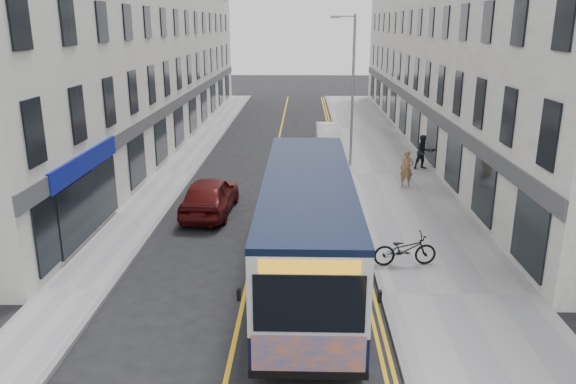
# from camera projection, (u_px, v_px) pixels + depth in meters

# --- Properties ---
(ground) EXTENTS (140.00, 140.00, 0.00)m
(ground) POSITION_uv_depth(u_px,v_px,m) (249.00, 277.00, 17.45)
(ground) COLOR black
(ground) RESTS_ON ground
(pavement_east) EXTENTS (4.50, 64.00, 0.12)m
(pavement_east) POSITION_uv_depth(u_px,v_px,m) (392.00, 176.00, 28.75)
(pavement_east) COLOR gray
(pavement_east) RESTS_ON ground
(pavement_west) EXTENTS (2.00, 64.00, 0.12)m
(pavement_west) POSITION_uv_depth(u_px,v_px,m) (174.00, 174.00, 29.05)
(pavement_west) COLOR gray
(pavement_west) RESTS_ON ground
(kerb_east) EXTENTS (0.18, 64.00, 0.13)m
(kerb_east) POSITION_uv_depth(u_px,v_px,m) (348.00, 175.00, 28.81)
(kerb_east) COLOR slate
(kerb_east) RESTS_ON ground
(kerb_west) EXTENTS (0.18, 64.00, 0.13)m
(kerb_west) POSITION_uv_depth(u_px,v_px,m) (194.00, 174.00, 29.02)
(kerb_west) COLOR slate
(kerb_west) RESTS_ON ground
(road_centre_line) EXTENTS (0.12, 64.00, 0.01)m
(road_centre_line) POSITION_uv_depth(u_px,v_px,m) (271.00, 176.00, 28.93)
(road_centre_line) COLOR orange
(road_centre_line) RESTS_ON ground
(road_dbl_yellow_inner) EXTENTS (0.10, 64.00, 0.01)m
(road_dbl_yellow_inner) POSITION_uv_depth(u_px,v_px,m) (340.00, 176.00, 28.84)
(road_dbl_yellow_inner) COLOR orange
(road_dbl_yellow_inner) RESTS_ON ground
(road_dbl_yellow_outer) EXTENTS (0.10, 64.00, 0.01)m
(road_dbl_yellow_outer) POSITION_uv_depth(u_px,v_px,m) (343.00, 176.00, 28.83)
(road_dbl_yellow_outer) COLOR orange
(road_dbl_yellow_outer) RESTS_ON ground
(terrace_east) EXTENTS (6.00, 46.00, 13.00)m
(terrace_east) POSITION_uv_depth(u_px,v_px,m) (460.00, 40.00, 35.35)
(terrace_east) COLOR white
(terrace_east) RESTS_ON ground
(terrace_west) EXTENTS (6.00, 46.00, 13.00)m
(terrace_west) POSITION_uv_depth(u_px,v_px,m) (138.00, 40.00, 35.90)
(terrace_west) COLOR silver
(terrace_west) RESTS_ON ground
(streetlamp) EXTENTS (1.32, 0.18, 8.00)m
(streetlamp) POSITION_uv_depth(u_px,v_px,m) (351.00, 86.00, 29.46)
(streetlamp) COLOR #92949A
(streetlamp) RESTS_ON ground
(city_bus) EXTENTS (2.64, 11.30, 3.28)m
(city_bus) POSITION_uv_depth(u_px,v_px,m) (307.00, 223.00, 16.90)
(city_bus) COLOR black
(city_bus) RESTS_ON ground
(bicycle) EXTENTS (2.09, 0.93, 1.06)m
(bicycle) POSITION_uv_depth(u_px,v_px,m) (405.00, 249.00, 17.87)
(bicycle) COLOR black
(bicycle) RESTS_ON pavement_east
(pedestrian_near) EXTENTS (0.65, 0.46, 1.70)m
(pedestrian_near) POSITION_uv_depth(u_px,v_px,m) (407.00, 169.00, 26.47)
(pedestrian_near) COLOR olive
(pedestrian_near) RESTS_ON pavement_east
(pedestrian_far) EXTENTS (1.02, 0.88, 1.81)m
(pedestrian_far) POSITION_uv_depth(u_px,v_px,m) (423.00, 152.00, 29.60)
(pedestrian_far) COLOR black
(pedestrian_far) RESTS_ON pavement_east
(car_white) EXTENTS (1.45, 3.94, 1.29)m
(car_white) POSITION_uv_depth(u_px,v_px,m) (327.00, 133.00, 36.61)
(car_white) COLOR silver
(car_white) RESTS_ON ground
(car_maroon) EXTENTS (2.08, 4.69, 1.57)m
(car_maroon) POSITION_uv_depth(u_px,v_px,m) (210.00, 195.00, 23.02)
(car_maroon) COLOR #4B0C0C
(car_maroon) RESTS_ON ground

